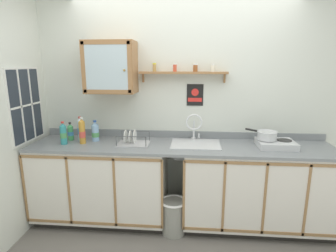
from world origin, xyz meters
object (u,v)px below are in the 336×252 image
at_px(warning_sign, 195,95).
at_px(bottle_soda_green_3, 71,132).
at_px(bottle_detergent_teal_0, 63,134).
at_px(bottle_water_clear_1, 80,130).
at_px(hot_plate_stove, 276,144).
at_px(saucepan, 267,135).
at_px(wall_cabinet, 111,67).
at_px(sink, 195,146).
at_px(trash_bin, 173,216).
at_px(bottle_water_blue_2, 95,132).
at_px(bottle_juice_amber_4, 82,132).
at_px(dish_rack, 133,141).

bearing_deg(warning_sign, bottle_soda_green_3, -171.01).
height_order(bottle_detergent_teal_0, bottle_water_clear_1, bottle_water_clear_1).
xyz_separation_m(hot_plate_stove, saucepan, (-0.09, 0.03, 0.09)).
xyz_separation_m(bottle_soda_green_3, wall_cabinet, (0.49, 0.07, 0.74)).
bearing_deg(sink, trash_bin, -130.53).
bearing_deg(trash_bin, sink, 49.47).
bearing_deg(bottle_water_blue_2, warning_sign, 11.77).
xyz_separation_m(hot_plate_stove, bottle_juice_amber_4, (-2.10, -0.05, 0.10)).
xyz_separation_m(bottle_detergent_teal_0, wall_cabinet, (0.49, 0.24, 0.71)).
bearing_deg(warning_sign, dish_rack, -153.86).
bearing_deg(warning_sign, bottle_water_clear_1, -168.88).
relative_size(saucepan, bottle_soda_green_3, 1.45).
xyz_separation_m(hot_plate_stove, dish_rack, (-1.54, -0.03, -0.00)).
bearing_deg(bottle_soda_green_3, sink, -1.85).
height_order(dish_rack, wall_cabinet, wall_cabinet).
height_order(bottle_water_blue_2, warning_sign, warning_sign).
height_order(hot_plate_stove, saucepan, saucepan).
distance_m(hot_plate_stove, bottle_detergent_teal_0, 2.30).
xyz_separation_m(bottle_detergent_teal_0, bottle_water_blue_2, (0.30, 0.16, -0.01)).
xyz_separation_m(bottle_juice_amber_4, wall_cabinet, (0.30, 0.20, 0.70)).
xyz_separation_m(saucepan, bottle_juice_amber_4, (-2.01, -0.08, 0.01)).
xyz_separation_m(bottle_water_blue_2, bottle_juice_amber_4, (-0.11, -0.12, 0.03)).
bearing_deg(bottle_detergent_teal_0, dish_rack, 4.85).
height_order(saucepan, wall_cabinet, wall_cabinet).
bearing_deg(wall_cabinet, trash_bin, -27.26).
xyz_separation_m(bottle_soda_green_3, bottle_juice_amber_4, (0.19, -0.12, 0.04)).
bearing_deg(hot_plate_stove, sink, 178.16).
xyz_separation_m(sink, wall_cabinet, (-0.95, 0.12, 0.85)).
distance_m(sink, wall_cabinet, 1.28).
bearing_deg(sink, hot_plate_stove, -1.84).
bearing_deg(warning_sign, wall_cabinet, -170.73).
distance_m(bottle_soda_green_3, warning_sign, 1.51).
bearing_deg(hot_plate_stove, trash_bin, -167.86).
bearing_deg(dish_rack, trash_bin, -23.01).
relative_size(hot_plate_stove, trash_bin, 0.98).
height_order(wall_cabinet, warning_sign, wall_cabinet).
height_order(bottle_detergent_teal_0, bottle_water_blue_2, bottle_detergent_teal_0).
bearing_deg(bottle_juice_amber_4, saucepan, 2.18).
bearing_deg(bottle_water_clear_1, bottle_detergent_teal_0, -133.69).
height_order(bottle_water_blue_2, bottle_juice_amber_4, bottle_juice_amber_4).
bearing_deg(bottle_soda_green_3, wall_cabinet, 8.44).
height_order(bottle_water_blue_2, bottle_soda_green_3, bottle_water_blue_2).
height_order(hot_plate_stove, warning_sign, warning_sign).
bearing_deg(bottle_juice_amber_4, wall_cabinet, 33.64).
bearing_deg(bottle_juice_amber_4, sink, 3.57).
bearing_deg(trash_bin, wall_cabinet, 152.74).
relative_size(bottle_water_blue_2, trash_bin, 0.62).
bearing_deg(bottle_water_clear_1, trash_bin, -14.23).
height_order(bottle_water_clear_1, bottle_juice_amber_4, bottle_juice_amber_4).
height_order(saucepan, dish_rack, saucepan).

